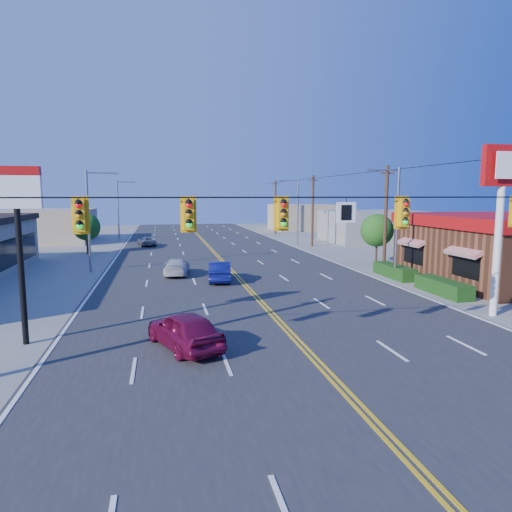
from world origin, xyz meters
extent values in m
plane|color=gray|center=(0.00, 0.00, 0.00)|extent=(160.00, 160.00, 0.00)
cube|color=#2D2D30|center=(0.00, 20.00, 0.03)|extent=(20.00, 120.00, 0.06)
cylinder|color=black|center=(0.00, 0.00, 6.00)|extent=(24.00, 0.05, 0.05)
cube|color=white|center=(1.20, 0.00, 5.45)|extent=(0.75, 0.04, 0.75)
cube|color=#D89E0C|center=(-8.00, 0.00, 5.42)|extent=(0.55, 0.34, 1.25)
cube|color=#D89E0C|center=(-4.50, 0.00, 5.42)|extent=(0.55, 0.34, 1.25)
cube|color=#D89E0C|center=(-1.20, 0.00, 5.42)|extent=(0.55, 0.34, 1.25)
cube|color=#D89E0C|center=(3.50, 0.00, 5.42)|extent=(0.55, 0.34, 1.25)
cube|color=#194214|center=(11.50, 12.00, 0.45)|extent=(1.20, 9.00, 0.90)
cylinder|color=white|center=(11.00, 4.00, 3.50)|extent=(0.36, 0.36, 7.00)
cube|color=#A50C0C|center=(11.00, 4.00, 7.50)|extent=(2.20, 0.36, 2.00)
cylinder|color=black|center=(-11.00, 4.00, 3.00)|extent=(0.24, 0.24, 6.00)
cube|color=white|center=(-11.00, 4.00, 6.20)|extent=(1.90, 0.30, 1.30)
cylinder|color=gray|center=(11.00, 14.00, 4.00)|extent=(0.20, 0.20, 8.00)
cylinder|color=gray|center=(9.90, 14.00, 7.80)|extent=(2.20, 0.12, 0.12)
cube|color=gray|center=(8.80, 14.00, 7.75)|extent=(0.50, 0.25, 0.15)
cylinder|color=gray|center=(11.00, 38.00, 4.00)|extent=(0.20, 0.20, 8.00)
cylinder|color=gray|center=(9.90, 38.00, 7.80)|extent=(2.20, 0.12, 0.12)
cube|color=gray|center=(8.80, 38.00, 7.75)|extent=(0.50, 0.25, 0.15)
cylinder|color=gray|center=(-11.00, 22.00, 4.00)|extent=(0.20, 0.20, 8.00)
cylinder|color=gray|center=(-9.90, 22.00, 7.80)|extent=(2.20, 0.12, 0.12)
cube|color=gray|center=(-8.80, 22.00, 7.75)|extent=(0.50, 0.25, 0.15)
cylinder|color=gray|center=(-11.00, 48.00, 4.00)|extent=(0.20, 0.20, 8.00)
cylinder|color=gray|center=(-9.90, 48.00, 7.80)|extent=(2.20, 0.12, 0.12)
cube|color=gray|center=(-8.80, 48.00, 7.75)|extent=(0.50, 0.25, 0.15)
cylinder|color=#47301E|center=(12.20, 18.00, 4.20)|extent=(0.28, 0.28, 8.40)
cylinder|color=#47301E|center=(12.20, 36.00, 4.20)|extent=(0.28, 0.28, 8.40)
cylinder|color=#47301E|center=(12.20, 54.00, 4.20)|extent=(0.28, 0.28, 8.40)
cylinder|color=#47301E|center=(13.50, 22.00, 1.05)|extent=(0.20, 0.20, 2.10)
sphere|color=#235B19|center=(13.50, 22.00, 2.94)|extent=(2.94, 2.94, 2.94)
cylinder|color=#47301E|center=(-13.00, 34.00, 1.00)|extent=(0.20, 0.20, 2.00)
sphere|color=#235B19|center=(-13.00, 34.00, 2.80)|extent=(2.80, 2.80, 2.80)
cube|color=gray|center=(22.00, 40.00, 2.00)|extent=(12.00, 10.00, 4.00)
cube|color=tan|center=(-20.00, 48.00, 2.10)|extent=(11.00, 12.00, 4.20)
cube|color=tan|center=(19.00, 62.00, 2.20)|extent=(10.00, 10.00, 4.40)
imported|color=maroon|center=(-4.63, 2.00, 0.74)|extent=(3.25, 4.69, 1.48)
imported|color=navy|center=(-1.48, 15.84, 0.70)|extent=(1.95, 4.38, 1.40)
imported|color=silver|center=(-4.35, 18.98, 0.63)|extent=(2.25, 4.49, 1.25)
imported|color=gray|center=(-7.20, 39.94, 0.53)|extent=(2.55, 4.10, 1.06)
camera|label=1|loc=(-5.42, -15.67, 6.08)|focal=32.00mm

